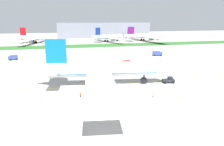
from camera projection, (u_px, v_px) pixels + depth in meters
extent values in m
plane|color=#ADAAA5|center=(114.00, 85.00, 76.30)|extent=(600.00, 600.00, 0.00)
cube|color=yellow|center=(113.00, 84.00, 76.89)|extent=(280.00, 0.36, 0.01)
cube|color=#2D6628|center=(82.00, 46.00, 184.10)|extent=(320.00, 24.00, 0.10)
cylinder|color=white|center=(104.00, 69.00, 74.81)|extent=(38.80, 10.25, 5.10)
cube|color=#0C6B9E|center=(104.00, 72.00, 75.03)|extent=(37.22, 9.64, 0.61)
sphere|color=white|center=(161.00, 68.00, 76.78)|extent=(4.85, 4.85, 4.85)
cone|color=white|center=(41.00, 70.00, 72.65)|extent=(6.15, 5.06, 4.34)
cube|color=#0C6B9E|center=(56.00, 51.00, 71.61)|extent=(6.93, 1.44, 8.17)
cube|color=white|center=(57.00, 65.00, 77.92)|extent=(5.29, 8.66, 0.36)
cube|color=white|center=(52.00, 72.00, 68.08)|extent=(5.29, 8.66, 0.36)
cube|color=white|center=(97.00, 60.00, 93.93)|extent=(13.06, 35.44, 0.41)
cube|color=white|center=(101.00, 89.00, 55.64)|extent=(13.06, 35.44, 0.41)
cylinder|color=#B7BABF|center=(100.00, 68.00, 86.91)|extent=(5.18, 3.44, 2.81)
cylinder|color=black|center=(106.00, 68.00, 87.14)|extent=(0.82, 2.98, 2.95)
cylinder|color=#B7BABF|center=(104.00, 86.00, 63.64)|extent=(5.18, 3.44, 2.81)
cylinder|color=black|center=(112.00, 85.00, 63.87)|extent=(0.82, 2.98, 2.95)
cylinder|color=black|center=(144.00, 78.00, 77.09)|extent=(0.53, 0.53, 1.98)
cylinder|color=black|center=(144.00, 80.00, 77.33)|extent=(2.55, 1.41, 2.42)
cylinder|color=black|center=(95.00, 77.00, 77.98)|extent=(0.53, 0.53, 1.98)
cylinder|color=black|center=(95.00, 80.00, 78.22)|extent=(2.55, 1.41, 2.42)
cylinder|color=black|center=(95.00, 81.00, 72.81)|extent=(0.53, 0.53, 1.98)
cylinder|color=black|center=(96.00, 84.00, 73.06)|extent=(2.55, 1.41, 2.42)
cube|color=black|center=(159.00, 66.00, 76.55)|extent=(2.29, 4.03, 0.92)
sphere|color=black|center=(63.00, 67.00, 75.71)|extent=(0.36, 0.36, 0.36)
sphere|color=black|center=(73.00, 67.00, 76.06)|extent=(0.36, 0.36, 0.36)
sphere|color=black|center=(83.00, 67.00, 76.41)|extent=(0.36, 0.36, 0.36)
sphere|color=black|center=(93.00, 67.00, 76.76)|extent=(0.36, 0.36, 0.36)
sphere|color=black|center=(103.00, 66.00, 77.11)|extent=(0.36, 0.36, 0.36)
sphere|color=black|center=(113.00, 66.00, 77.46)|extent=(0.36, 0.36, 0.36)
sphere|color=black|center=(123.00, 66.00, 77.80)|extent=(0.36, 0.36, 0.36)
sphere|color=black|center=(133.00, 66.00, 78.15)|extent=(0.36, 0.36, 0.36)
sphere|color=black|center=(143.00, 66.00, 78.50)|extent=(0.36, 0.36, 0.36)
cube|color=#26262B|center=(168.00, 80.00, 78.29)|extent=(4.59, 2.68, 0.93)
cube|color=black|center=(170.00, 78.00, 78.13)|extent=(1.77, 1.81, 0.90)
cylinder|color=black|center=(160.00, 81.00, 78.07)|extent=(1.80, 0.36, 0.12)
cylinder|color=black|center=(165.00, 83.00, 77.24)|extent=(0.94, 0.47, 0.90)
cylinder|color=black|center=(163.00, 81.00, 79.28)|extent=(0.94, 0.47, 0.90)
cylinder|color=black|center=(173.00, 82.00, 77.53)|extent=(0.94, 0.47, 0.90)
cylinder|color=black|center=(171.00, 81.00, 79.57)|extent=(0.94, 0.47, 0.90)
cylinder|color=black|center=(153.00, 96.00, 63.80)|extent=(0.13, 0.13, 0.88)
cylinder|color=#BFE519|center=(153.00, 94.00, 63.47)|extent=(0.10, 0.10, 0.56)
cylinder|color=black|center=(153.00, 96.00, 63.99)|extent=(0.13, 0.13, 0.88)
cylinder|color=#BFE519|center=(153.00, 93.00, 63.96)|extent=(0.10, 0.10, 0.56)
cube|color=#BFE519|center=(153.00, 94.00, 63.71)|extent=(0.41, 0.52, 0.62)
sphere|color=tan|center=(153.00, 92.00, 63.60)|extent=(0.24, 0.24, 0.24)
cylinder|color=black|center=(120.00, 108.00, 55.35)|extent=(0.12, 0.12, 0.84)
cylinder|color=orange|center=(120.00, 105.00, 55.31)|extent=(0.10, 0.10, 0.54)
cylinder|color=black|center=(120.00, 108.00, 55.18)|extent=(0.12, 0.12, 0.84)
cylinder|color=orange|center=(121.00, 106.00, 54.88)|extent=(0.10, 0.10, 0.54)
cube|color=orange|center=(120.00, 106.00, 55.09)|extent=(0.34, 0.48, 0.59)
sphere|color=#8C6647|center=(120.00, 104.00, 54.99)|extent=(0.23, 0.23, 0.23)
cylinder|color=black|center=(81.00, 96.00, 64.00)|extent=(0.12, 0.12, 0.85)
cylinder|color=orange|center=(81.00, 94.00, 63.74)|extent=(0.10, 0.10, 0.54)
cylinder|color=black|center=(80.00, 96.00, 64.11)|extent=(0.12, 0.12, 0.85)
cylinder|color=orange|center=(80.00, 93.00, 64.02)|extent=(0.10, 0.10, 0.54)
cube|color=orange|center=(80.00, 94.00, 63.88)|extent=(0.48, 0.50, 0.60)
sphere|color=tan|center=(80.00, 92.00, 63.77)|extent=(0.23, 0.23, 0.23)
cube|color=#F2590C|center=(43.00, 98.00, 63.55)|extent=(0.36, 0.36, 0.03)
cone|color=#F2590C|center=(42.00, 97.00, 63.48)|extent=(0.28, 0.28, 0.55)
cylinder|color=white|center=(42.00, 97.00, 63.47)|extent=(0.17, 0.17, 0.06)
cube|color=#F2590C|center=(181.00, 97.00, 64.35)|extent=(0.36, 0.36, 0.03)
cone|color=#F2590C|center=(181.00, 96.00, 64.28)|extent=(0.28, 0.28, 0.55)
cylinder|color=white|center=(181.00, 96.00, 64.27)|extent=(0.17, 0.17, 0.06)
cube|color=#33478C|center=(14.00, 57.00, 122.03)|extent=(4.26, 3.65, 2.26)
cube|color=#33478C|center=(10.00, 58.00, 120.65)|extent=(2.23, 2.59, 1.79)
cube|color=#263347|center=(8.00, 57.00, 120.16)|extent=(0.92, 1.75, 0.79)
cylinder|color=black|center=(10.00, 60.00, 120.02)|extent=(0.94, 0.67, 0.90)
cylinder|color=black|center=(9.00, 59.00, 121.72)|extent=(0.94, 0.67, 0.90)
cylinder|color=black|center=(16.00, 59.00, 122.02)|extent=(0.94, 0.67, 0.90)
cylinder|color=black|center=(15.00, 59.00, 123.72)|extent=(0.94, 0.67, 0.90)
cube|color=#33478C|center=(156.00, 53.00, 135.32)|extent=(4.95, 3.46, 2.48)
cube|color=#33478C|center=(161.00, 54.00, 135.28)|extent=(2.28, 2.64, 1.94)
cube|color=#263347|center=(162.00, 53.00, 135.16)|extent=(0.60, 1.92, 0.85)
cylinder|color=black|center=(160.00, 55.00, 136.66)|extent=(0.95, 0.53, 0.90)
cylinder|color=black|center=(161.00, 55.00, 134.39)|extent=(0.95, 0.53, 0.90)
cylinder|color=black|center=(154.00, 55.00, 136.80)|extent=(0.95, 0.53, 0.90)
cylinder|color=black|center=(155.00, 55.00, 134.53)|extent=(0.95, 0.53, 0.90)
cube|color=#B21E19|center=(126.00, 63.00, 106.02)|extent=(4.80, 3.51, 2.27)
cube|color=#B21E19|center=(130.00, 63.00, 107.64)|extent=(2.30, 2.46, 1.67)
cube|color=#263347|center=(131.00, 62.00, 107.99)|extent=(0.71, 1.64, 0.73)
cylinder|color=black|center=(129.00, 64.00, 108.66)|extent=(0.95, 0.61, 0.90)
cylinder|color=black|center=(131.00, 65.00, 107.03)|extent=(0.95, 0.61, 0.90)
cylinder|color=black|center=(123.00, 65.00, 106.51)|extent=(0.95, 0.61, 0.90)
cylinder|color=black|center=(125.00, 66.00, 104.88)|extent=(0.95, 0.61, 0.90)
cylinder|color=white|center=(37.00, 38.00, 202.08)|extent=(31.53, 14.79, 4.62)
cube|color=#B20C14|center=(37.00, 39.00, 202.28)|extent=(30.20, 14.03, 0.55)
sphere|color=white|center=(54.00, 38.00, 200.42)|extent=(4.39, 4.39, 4.39)
cone|color=white|center=(19.00, 37.00, 203.73)|extent=(6.09, 5.38, 3.93)
cube|color=#B20C14|center=(23.00, 31.00, 201.88)|extent=(5.55, 2.31, 7.40)
cube|color=white|center=(25.00, 37.00, 207.72)|extent=(5.73, 8.13, 0.32)
cube|color=white|center=(20.00, 38.00, 198.80)|extent=(5.73, 8.13, 0.32)
cube|color=white|center=(43.00, 37.00, 218.38)|extent=(15.98, 29.30, 0.37)
cube|color=white|center=(27.00, 40.00, 186.37)|extent=(15.98, 29.30, 0.37)
cylinder|color=#B7BABF|center=(41.00, 39.00, 212.44)|extent=(4.98, 3.84, 2.54)
cylinder|color=black|center=(43.00, 39.00, 212.23)|extent=(1.24, 2.65, 2.67)
cylinder|color=#B7BABF|center=(31.00, 41.00, 192.83)|extent=(4.98, 3.84, 2.54)
cylinder|color=black|center=(34.00, 41.00, 192.62)|extent=(1.24, 2.65, 2.67)
cylinder|color=black|center=(49.00, 41.00, 201.71)|extent=(0.48, 0.48, 1.79)
cylinder|color=black|center=(49.00, 42.00, 201.93)|extent=(2.40, 1.65, 2.20)
cylinder|color=black|center=(36.00, 41.00, 205.46)|extent=(0.48, 0.48, 1.79)
cylinder|color=black|center=(36.00, 42.00, 205.69)|extent=(2.40, 1.65, 2.20)
cylinder|color=black|center=(33.00, 42.00, 200.78)|extent=(0.48, 0.48, 1.79)
cylinder|color=black|center=(34.00, 43.00, 201.01)|extent=(2.40, 1.65, 2.20)
cylinder|color=white|center=(108.00, 37.00, 215.35)|extent=(28.45, 13.79, 4.54)
cube|color=navy|center=(108.00, 38.00, 215.55)|extent=(27.25, 13.07, 0.54)
sphere|color=white|center=(121.00, 36.00, 223.52)|extent=(4.31, 4.31, 4.31)
cone|color=white|center=(94.00, 37.00, 206.68)|extent=(5.99, 5.30, 3.86)
cube|color=navy|center=(98.00, 31.00, 207.58)|extent=(5.00, 2.14, 7.26)
cube|color=white|center=(95.00, 36.00, 212.27)|extent=(5.38, 7.90, 0.32)
cube|color=white|center=(100.00, 37.00, 204.88)|extent=(5.38, 7.90, 0.32)
cube|color=white|center=(100.00, 36.00, 227.04)|extent=(14.48, 26.33, 0.36)
cube|color=white|center=(115.00, 39.00, 202.44)|extent=(14.48, 26.33, 0.36)
cylinder|color=#B7BABF|center=(103.00, 38.00, 223.13)|extent=(4.90, 3.79, 2.50)
cylinder|color=black|center=(105.00, 38.00, 224.26)|extent=(1.23, 2.60, 2.62)
cylinder|color=#B7BABF|center=(113.00, 40.00, 207.93)|extent=(4.90, 3.79, 2.50)
cylinder|color=black|center=(115.00, 39.00, 209.07)|extent=(1.23, 2.60, 2.62)
cylinder|color=black|center=(117.00, 39.00, 221.84)|extent=(0.47, 0.47, 1.76)
cylinder|color=black|center=(117.00, 40.00, 222.06)|extent=(2.36, 1.63, 2.16)
cylinder|color=black|center=(105.00, 40.00, 216.87)|extent=(0.47, 0.47, 1.76)
cylinder|color=black|center=(105.00, 41.00, 217.09)|extent=(2.36, 1.63, 2.16)
cylinder|color=black|center=(108.00, 40.00, 212.99)|extent=(0.47, 0.47, 1.76)
cylinder|color=black|center=(108.00, 41.00, 213.21)|extent=(2.36, 1.63, 2.16)
cylinder|color=white|center=(145.00, 36.00, 225.62)|extent=(42.02, 11.60, 4.65)
cube|color=#661472|center=(145.00, 37.00, 225.82)|extent=(40.31, 10.95, 0.56)
sphere|color=white|center=(163.00, 35.00, 234.05)|extent=(4.42, 4.42, 4.42)
cone|color=white|center=(126.00, 36.00, 216.80)|extent=(5.71, 4.76, 3.96)
cube|color=#661472|center=(131.00, 30.00, 217.45)|extent=(7.50, 1.72, 7.45)
cube|color=white|center=(128.00, 35.00, 222.61)|extent=(5.78, 8.11, 0.33)
cube|color=white|center=(132.00, 36.00, 214.31)|extent=(5.78, 8.11, 0.33)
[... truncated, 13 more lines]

